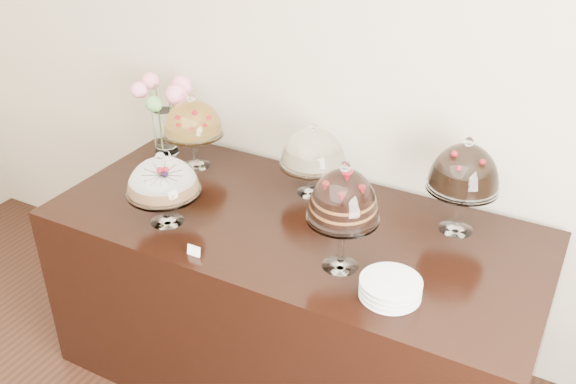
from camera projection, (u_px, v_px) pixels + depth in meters
The scene contains 10 objects.
wall_back at pixel (313, 51), 3.04m from camera, with size 5.00×0.04×3.00m, color beige.
display_counter at pixel (293, 302), 3.07m from camera, with size 2.20×1.00×0.90m, color black.
cake_stand_sugar_sponge at pixel (163, 180), 2.75m from camera, with size 0.32×0.32×0.34m.
cake_stand_choco_layer at pixel (343, 199), 2.41m from camera, with size 0.28×0.28×0.47m.
cake_stand_cheesecake at pixel (313, 151), 2.97m from camera, with size 0.32×0.32×0.36m.
cake_stand_dark_choco at pixel (465, 171), 2.65m from camera, with size 0.31×0.31×0.44m.
cake_stand_fruit_tart at pixel (193, 121), 3.20m from camera, with size 0.31×0.31×0.39m.
flower_vase at pixel (165, 107), 3.33m from camera, with size 0.31×0.31×0.41m.
plate_stack at pixel (390, 289), 2.38m from camera, with size 0.22×0.22×0.07m.
price_card_left at pixel (194, 251), 2.61m from camera, with size 0.06×0.01×0.04m, color white.
Camera 1 is at (1.31, 0.32, 2.43)m, focal length 40.00 mm.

